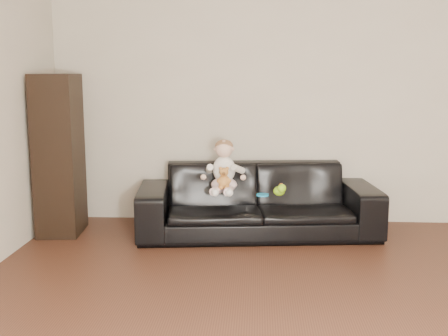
# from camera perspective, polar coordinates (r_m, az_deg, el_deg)

# --- Properties ---
(wall_back) EXTENTS (5.00, 0.00, 5.00)m
(wall_back) POSITION_cam_1_polar(r_m,az_deg,el_deg) (5.68, 7.92, 7.48)
(wall_back) COLOR beige
(wall_back) RESTS_ON ground
(sofa) EXTENTS (2.31, 1.11, 0.65)m
(sofa) POSITION_cam_1_polar(r_m,az_deg,el_deg) (5.30, 3.42, -3.28)
(sofa) COLOR black
(sofa) RESTS_ON floor
(cabinet) EXTENTS (0.41, 0.54, 1.50)m
(cabinet) POSITION_cam_1_polar(r_m,az_deg,el_deg) (5.47, -16.42, 1.29)
(cabinet) COLOR black
(cabinet) RESTS_ON floor
(shelf_item) EXTENTS (0.20, 0.26, 0.28)m
(shelf_item) POSITION_cam_1_polar(r_m,az_deg,el_deg) (5.43, -16.39, 4.81)
(shelf_item) COLOR silver
(shelf_item) RESTS_ON cabinet
(baby) EXTENTS (0.35, 0.42, 0.48)m
(baby) POSITION_cam_1_polar(r_m,az_deg,el_deg) (5.13, -0.01, -0.11)
(baby) COLOR #FCD4D7
(baby) RESTS_ON sofa
(teddy_bear) EXTENTS (0.13, 0.13, 0.20)m
(teddy_bear) POSITION_cam_1_polar(r_m,az_deg,el_deg) (4.99, 0.00, -1.03)
(teddy_bear) COLOR #BD7A36
(teddy_bear) RESTS_ON sofa
(toy_green) EXTENTS (0.12, 0.14, 0.09)m
(toy_green) POSITION_cam_1_polar(r_m,az_deg,el_deg) (5.02, 5.62, -2.33)
(toy_green) COLOR #83C517
(toy_green) RESTS_ON sofa
(toy_rattle) EXTENTS (0.09, 0.09, 0.07)m
(toy_rattle) POSITION_cam_1_polar(r_m,az_deg,el_deg) (5.16, 5.83, -2.09)
(toy_rattle) COLOR red
(toy_rattle) RESTS_ON sofa
(toy_blue_disc) EXTENTS (0.13, 0.13, 0.02)m
(toy_blue_disc) POSITION_cam_1_polar(r_m,az_deg,el_deg) (5.01, 3.93, -2.75)
(toy_blue_disc) COLOR #1B97DF
(toy_blue_disc) RESTS_ON sofa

